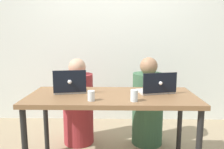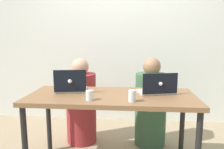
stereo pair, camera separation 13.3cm
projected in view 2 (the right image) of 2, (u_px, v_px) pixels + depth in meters
The scene contains 8 objects.
back_wall at pixel (119, 44), 3.31m from camera, with size 4.50×0.10×2.35m, color silver.
desk at pixel (111, 103), 2.03m from camera, with size 1.55×0.65×0.74m.
person_on_left at pixel (81, 105), 2.64m from camera, with size 0.43×0.43×1.03m.
person_on_right at pixel (151, 107), 2.57m from camera, with size 0.38×0.38×1.05m.
laptop_back_right at pixel (157, 89), 2.06m from camera, with size 0.37×0.29×0.21m.
laptop_back_left at pixel (71, 87), 2.13m from camera, with size 0.34×0.29×0.23m.
water_glass_right at pixel (132, 97), 1.80m from camera, with size 0.06×0.06×0.10m.
water_glass_left at pixel (89, 96), 1.84m from camera, with size 0.06×0.06×0.09m.
Camera 2 is at (0.17, -1.96, 1.26)m, focal length 35.00 mm.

